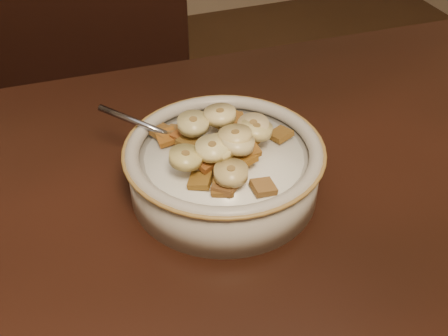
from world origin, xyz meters
name	(u,v)px	position (x,y,z in m)	size (l,w,h in m)	color
chair	(102,127)	(0.16, 0.66, 0.52)	(0.46, 0.46, 1.04)	black
cereal_bowl	(224,174)	(0.22, 0.16, 0.77)	(0.19, 0.19, 0.05)	#B3ACA5
milk	(224,156)	(0.22, 0.16, 0.80)	(0.16, 0.16, 0.00)	white
spoon	(196,145)	(0.20, 0.18, 0.80)	(0.03, 0.05, 0.01)	#8D91A5
cereal_square_0	(255,134)	(0.26, 0.16, 0.81)	(0.02, 0.02, 0.01)	brown
cereal_square_1	(163,132)	(0.17, 0.20, 0.80)	(0.02, 0.02, 0.01)	brown
cereal_square_2	(244,158)	(0.23, 0.13, 0.81)	(0.02, 0.02, 0.01)	brown
cereal_square_3	(263,187)	(0.24, 0.09, 0.80)	(0.02, 0.02, 0.01)	brown
cereal_square_4	(167,137)	(0.17, 0.19, 0.80)	(0.02, 0.02, 0.01)	#944D1B
cereal_square_5	(248,150)	(0.24, 0.13, 0.81)	(0.02, 0.02, 0.01)	brown
cereal_square_6	(223,187)	(0.20, 0.10, 0.80)	(0.02, 0.02, 0.01)	brown
cereal_square_7	(280,134)	(0.28, 0.16, 0.80)	(0.02, 0.02, 0.01)	brown
cereal_square_8	(184,135)	(0.19, 0.18, 0.81)	(0.02, 0.02, 0.01)	brown
cereal_square_9	(174,131)	(0.18, 0.20, 0.80)	(0.02, 0.02, 0.01)	brown
cereal_square_10	(206,162)	(0.20, 0.13, 0.81)	(0.02, 0.02, 0.01)	brown
cereal_square_11	(225,186)	(0.20, 0.10, 0.80)	(0.02, 0.02, 0.01)	brown
cereal_square_12	(235,120)	(0.25, 0.19, 0.81)	(0.02, 0.02, 0.01)	brown
cereal_square_13	(228,116)	(0.25, 0.21, 0.80)	(0.02, 0.02, 0.01)	#91631C
cereal_square_14	(200,161)	(0.19, 0.14, 0.81)	(0.02, 0.02, 0.01)	#9C592E
cereal_square_15	(225,178)	(0.21, 0.11, 0.81)	(0.02, 0.02, 0.01)	brown
cereal_square_16	(190,141)	(0.19, 0.17, 0.81)	(0.02, 0.02, 0.01)	brown
cereal_square_17	(200,180)	(0.19, 0.12, 0.80)	(0.02, 0.02, 0.01)	brown
cereal_square_18	(215,119)	(0.23, 0.20, 0.81)	(0.02, 0.02, 0.01)	olive
cereal_square_19	(182,133)	(0.19, 0.20, 0.80)	(0.02, 0.02, 0.01)	brown
banana_slice_0	(231,173)	(0.21, 0.11, 0.81)	(0.03, 0.03, 0.01)	tan
banana_slice_1	(238,143)	(0.23, 0.13, 0.83)	(0.03, 0.03, 0.01)	#F8E59D
banana_slice_2	(186,157)	(0.18, 0.13, 0.82)	(0.03, 0.03, 0.01)	#C9BE76
banana_slice_3	(253,126)	(0.25, 0.16, 0.82)	(0.03, 0.03, 0.01)	beige
banana_slice_4	(212,148)	(0.20, 0.13, 0.82)	(0.03, 0.03, 0.01)	#FCF2A4
banana_slice_5	(220,115)	(0.22, 0.17, 0.83)	(0.03, 0.03, 0.01)	#E1C979
banana_slice_6	(218,148)	(0.21, 0.13, 0.82)	(0.03, 0.03, 0.01)	#F1DB82
banana_slice_7	(235,136)	(0.23, 0.14, 0.83)	(0.03, 0.03, 0.01)	#DCC883
banana_slice_8	(193,123)	(0.20, 0.18, 0.83)	(0.03, 0.03, 0.01)	#CBC26F
banana_slice_9	(256,129)	(0.25, 0.15, 0.82)	(0.03, 0.03, 0.01)	tan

